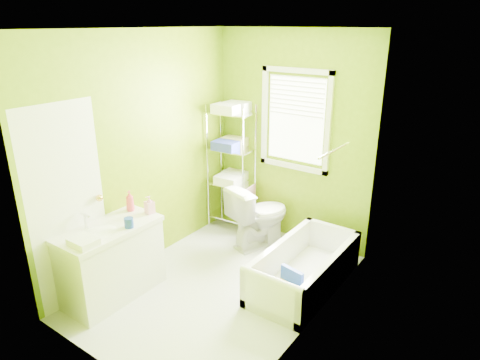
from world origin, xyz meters
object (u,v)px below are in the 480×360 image
Objects in this scene: bathtub at (302,274)px; vanity at (111,259)px; wire_shelf_unit at (232,154)px; toilet at (259,215)px.

vanity is (-1.52, -1.25, 0.26)m from bathtub.
bathtub is 1.98m from vanity.
wire_shelf_unit is at bearing 153.19° from bathtub.
wire_shelf_unit is (0.06, 1.98, 0.63)m from vanity.
toilet is 0.78× the size of vanity.
vanity reaches higher than toilet.
bathtub is 1.86m from wire_shelf_unit.
wire_shelf_unit is at bearing 88.38° from vanity.
bathtub is 1.39× the size of vanity.
toilet is (-0.89, 0.52, 0.25)m from bathtub.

